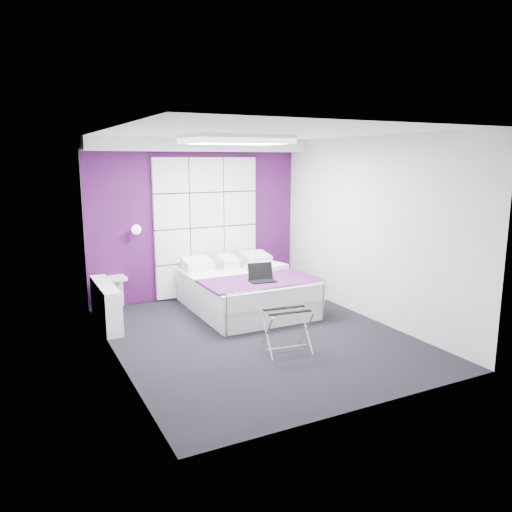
{
  "coord_description": "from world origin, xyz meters",
  "views": [
    {
      "loc": [
        -2.84,
        -5.58,
        2.29
      ],
      "look_at": [
        0.17,
        0.35,
        0.99
      ],
      "focal_mm": 35.0,
      "sensor_mm": 36.0,
      "label": 1
    }
  ],
  "objects_px": {
    "laptop": "(261,277)",
    "bed": "(245,290)",
    "wall_lamp": "(136,229)",
    "radiator": "(106,305)",
    "luggage_rack": "(287,331)",
    "nightstand": "(112,279)"
  },
  "relations": [
    {
      "from": "luggage_rack",
      "to": "nightstand",
      "type": "bearing_deg",
      "value": 126.36
    },
    {
      "from": "wall_lamp",
      "to": "laptop",
      "type": "xyz_separation_m",
      "value": [
        1.41,
        -1.48,
        -0.59
      ]
    },
    {
      "from": "wall_lamp",
      "to": "luggage_rack",
      "type": "bearing_deg",
      "value": -67.93
    },
    {
      "from": "wall_lamp",
      "to": "bed",
      "type": "xyz_separation_m",
      "value": [
        1.42,
        -0.93,
        -0.92
      ]
    },
    {
      "from": "nightstand",
      "to": "laptop",
      "type": "distance_m",
      "value": 2.32
    },
    {
      "from": "nightstand",
      "to": "radiator",
      "type": "bearing_deg",
      "value": -108.43
    },
    {
      "from": "bed",
      "to": "radiator",
      "type": "bearing_deg",
      "value": 175.35
    },
    {
      "from": "wall_lamp",
      "to": "radiator",
      "type": "relative_size",
      "value": 0.12
    },
    {
      "from": "radiator",
      "to": "luggage_rack",
      "type": "relative_size",
      "value": 2.25
    },
    {
      "from": "wall_lamp",
      "to": "radiator",
      "type": "distance_m",
      "value": 1.35
    },
    {
      "from": "wall_lamp",
      "to": "nightstand",
      "type": "height_order",
      "value": "wall_lamp"
    },
    {
      "from": "radiator",
      "to": "luggage_rack",
      "type": "height_order",
      "value": "radiator"
    },
    {
      "from": "luggage_rack",
      "to": "bed",
      "type": "bearing_deg",
      "value": 87.27
    },
    {
      "from": "bed",
      "to": "wall_lamp",
      "type": "bearing_deg",
      "value": 146.91
    },
    {
      "from": "wall_lamp",
      "to": "laptop",
      "type": "relative_size",
      "value": 0.41
    },
    {
      "from": "radiator",
      "to": "bed",
      "type": "distance_m",
      "value": 2.07
    },
    {
      "from": "laptop",
      "to": "bed",
      "type": "bearing_deg",
      "value": 97.02
    },
    {
      "from": "nightstand",
      "to": "luggage_rack",
      "type": "height_order",
      "value": "luggage_rack"
    },
    {
      "from": "bed",
      "to": "luggage_rack",
      "type": "bearing_deg",
      "value": -99.86
    },
    {
      "from": "radiator",
      "to": "laptop",
      "type": "xyz_separation_m",
      "value": [
        2.05,
        -0.72,
        0.33
      ]
    },
    {
      "from": "nightstand",
      "to": "bed",
      "type": "bearing_deg",
      "value": -25.96
    },
    {
      "from": "wall_lamp",
      "to": "laptop",
      "type": "height_order",
      "value": "wall_lamp"
    }
  ]
}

